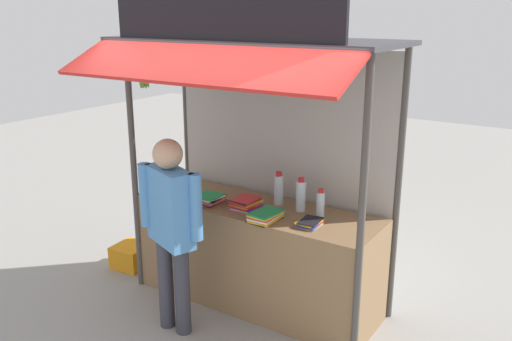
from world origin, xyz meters
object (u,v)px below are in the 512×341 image
(magazine_stack_left, at_px, (246,203))
(banana_bunch_rightmost, at_px, (144,79))
(banana_bunch_leftmost, at_px, (314,89))
(plastic_crate, at_px, (131,256))
(magazine_stack_back_left, at_px, (266,216))
(magazine_stack_front_left, at_px, (310,223))
(water_bottle_right, at_px, (301,195))
(water_bottle_mid_right, at_px, (279,189))
(magazine_stack_far_right, at_px, (210,199))
(water_bottle_mid_left, at_px, (320,204))
(vendor_person, at_px, (171,219))

(magazine_stack_left, relative_size, banana_bunch_rightmost, 0.87)
(banana_bunch_leftmost, distance_m, plastic_crate, 3.16)
(magazine_stack_back_left, xyz_separation_m, magazine_stack_front_left, (0.38, 0.11, -0.01))
(water_bottle_right, height_order, magazine_stack_left, water_bottle_right)
(water_bottle_mid_right, xyz_separation_m, magazine_stack_left, (-0.20, -0.26, -0.10))
(magazine_stack_far_right, height_order, magazine_stack_front_left, magazine_stack_far_right)
(magazine_stack_back_left, xyz_separation_m, plastic_crate, (-1.82, 0.10, -0.89))
(water_bottle_mid_left, bearing_deg, magazine_stack_front_left, -85.64)
(magazine_stack_left, bearing_deg, banana_bunch_leftmost, -24.15)
(water_bottle_mid_right, height_order, magazine_stack_front_left, water_bottle_mid_right)
(water_bottle_mid_right, distance_m, magazine_stack_left, 0.34)
(water_bottle_mid_left, relative_size, magazine_stack_left, 0.96)
(magazine_stack_back_left, bearing_deg, magazine_stack_front_left, 15.42)
(magazine_stack_front_left, relative_size, banana_bunch_rightmost, 0.86)
(water_bottle_mid_right, bearing_deg, plastic_crate, -169.54)
(water_bottle_mid_left, distance_m, plastic_crate, 2.40)
(water_bottle_mid_left, xyz_separation_m, banana_bunch_leftmost, (0.19, -0.56, 1.09))
(magazine_stack_far_right, relative_size, banana_bunch_rightmost, 0.89)
(banana_bunch_rightmost, bearing_deg, banana_bunch_leftmost, -0.00)
(water_bottle_right, relative_size, banana_bunch_rightmost, 1.02)
(magazine_stack_front_left, distance_m, plastic_crate, 2.37)
(magazine_stack_front_left, xyz_separation_m, vendor_person, (-0.97, -0.68, 0.05))
(magazine_stack_front_left, xyz_separation_m, banana_bunch_leftmost, (0.17, -0.34, 1.19))
(plastic_crate, bearing_deg, magazine_stack_back_left, -3.14)
(banana_bunch_leftmost, bearing_deg, water_bottle_mid_right, 135.88)
(magazine_stack_left, xyz_separation_m, banana_bunch_rightmost, (-0.82, -0.39, 1.12))
(water_bottle_mid_left, xyz_separation_m, vendor_person, (-0.95, -0.90, -0.05))
(water_bottle_mid_right, distance_m, plastic_crate, 2.00)
(water_bottle_mid_right, relative_size, magazine_stack_front_left, 1.19)
(water_bottle_mid_left, xyz_separation_m, magazine_stack_front_left, (0.02, -0.22, -0.10))
(banana_bunch_leftmost, relative_size, vendor_person, 0.15)
(banana_bunch_leftmost, bearing_deg, banana_bunch_rightmost, 180.00)
(water_bottle_right, height_order, magazine_stack_back_left, water_bottle_right)
(magazine_stack_far_right, relative_size, banana_bunch_leftmost, 1.09)
(magazine_stack_left, height_order, magazine_stack_far_right, magazine_stack_left)
(magazine_stack_back_left, xyz_separation_m, vendor_person, (-0.58, -0.57, 0.03))
(magazine_stack_back_left, height_order, magazine_stack_front_left, magazine_stack_back_left)
(vendor_person, distance_m, plastic_crate, 1.68)
(water_bottle_mid_right, relative_size, water_bottle_right, 1.00)
(banana_bunch_rightmost, bearing_deg, vendor_person, -31.38)
(water_bottle_mid_left, distance_m, magazine_stack_front_left, 0.24)
(banana_bunch_rightmost, relative_size, plastic_crate, 0.88)
(magazine_stack_left, xyz_separation_m, banana_bunch_leftmost, (0.86, -0.39, 1.17))
(magazine_stack_far_right, xyz_separation_m, vendor_person, (0.09, -0.65, 0.03))
(water_bottle_right, bearing_deg, banana_bunch_leftmost, -55.93)
(magazine_stack_far_right, height_order, plastic_crate, magazine_stack_far_right)
(vendor_person, bearing_deg, magazine_stack_far_right, -60.89)
(water_bottle_mid_left, bearing_deg, banana_bunch_leftmost, -71.55)
(banana_bunch_rightmost, bearing_deg, water_bottle_mid_left, 20.45)
(magazine_stack_back_left, xyz_separation_m, banana_bunch_leftmost, (0.55, -0.23, 1.18))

